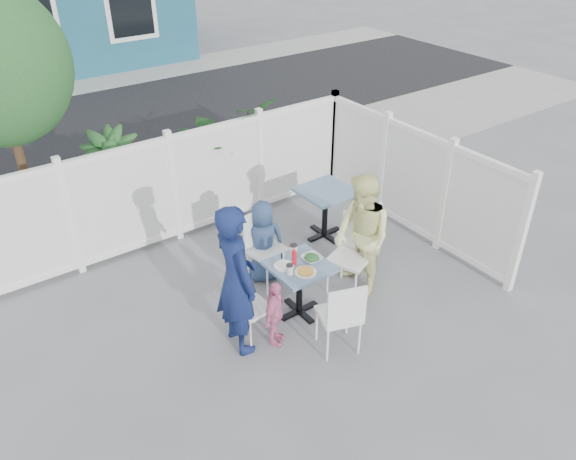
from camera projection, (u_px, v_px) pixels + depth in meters
ground at (263, 329)px, 6.61m from camera, size 80.00×80.00×0.00m
near_sidewalk at (136, 202)px, 9.23m from camera, size 24.00×2.60×0.01m
street at (67, 132)px, 11.79m from camera, size 24.00×5.00×0.01m
far_sidewalk at (28, 94)px, 13.93m from camera, size 24.00×1.60×0.01m
fence_back at (174, 190)px, 7.90m from camera, size 5.86×0.08×1.60m
fence_right at (412, 183)px, 8.09m from camera, size 0.08×3.66×1.60m
potted_shrub_a at (113, 183)px, 8.08m from camera, size 1.20×1.20×1.58m
potted_shrub_b at (224, 151)px, 8.85m from camera, size 1.79×1.63×1.73m
main_table at (299, 276)px, 6.58m from camera, size 0.66×0.66×0.70m
spare_table at (325, 201)px, 8.05m from camera, size 0.73×0.73×0.76m
chair_left at (246, 304)px, 6.21m from camera, size 0.42×0.43×0.86m
chair_right at (353, 249)px, 7.00m from camera, size 0.58×0.58×1.01m
chair_back at (264, 243)px, 7.13m from camera, size 0.51×0.50×1.00m
chair_near at (342, 313)px, 6.00m from camera, size 0.54×0.53×0.95m
chair_spare at (363, 229)px, 7.49m from camera, size 0.47×0.46×0.92m
man at (236, 280)px, 5.95m from camera, size 0.48×0.69×1.79m
woman at (362, 237)px, 6.83m from camera, size 0.74×0.88×1.60m
boy at (263, 242)px, 7.18m from camera, size 0.64×0.51×1.13m
toddler at (275, 314)px, 6.21m from camera, size 0.51×0.44×0.82m
plate_main at (306, 272)px, 6.37m from camera, size 0.25×0.25×0.02m
plate_side at (284, 266)px, 6.48m from camera, size 0.24×0.24×0.02m
salad_bowl at (312, 259)px, 6.57m from camera, size 0.23×0.23×0.06m
coffee_cup_a at (290, 270)px, 6.32m from camera, size 0.08×0.08×0.11m
coffee_cup_b at (294, 250)px, 6.65m from camera, size 0.09×0.09×0.13m
ketchup_bottle at (294, 258)px, 6.46m from camera, size 0.06×0.06×0.19m
salt_shaker at (283, 255)px, 6.61m from camera, size 0.03×0.03×0.07m
pepper_shaker at (282, 255)px, 6.61m from camera, size 0.03×0.03×0.07m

